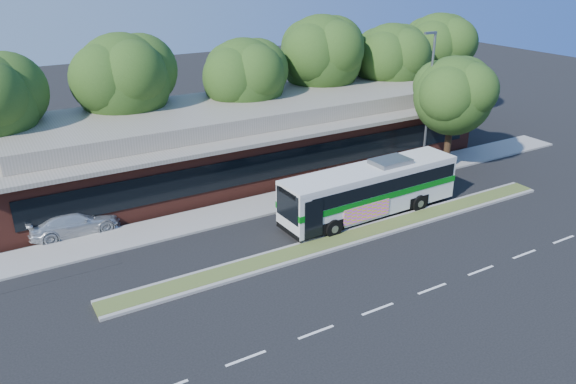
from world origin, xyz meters
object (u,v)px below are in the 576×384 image
Objects in this scene: lamp_post at (429,99)px; sedan at (74,221)px; transit_bus at (371,186)px; sidewalk_tree at (456,93)px.

lamp_post is 22.33m from sedan.
sedan is (-14.61, 5.95, -1.01)m from transit_bus.
transit_bus is at bearing -111.60° from sedan.
lamp_post is at bearing 162.13° from sidewalk_tree.
lamp_post is 1.91m from sidewalk_tree.
transit_bus is (-7.20, -3.60, -3.23)m from lamp_post.
lamp_post is 8.67m from transit_bus.
transit_bus is 2.36× the size of sedan.
lamp_post is 1.98× the size of sedan.
lamp_post is at bearing -95.59° from sedan.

